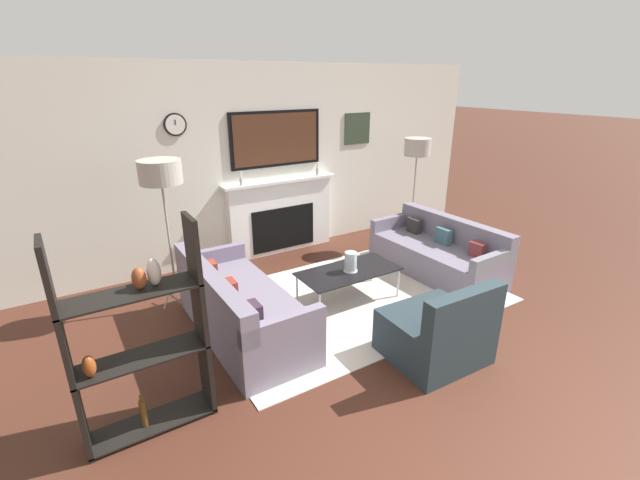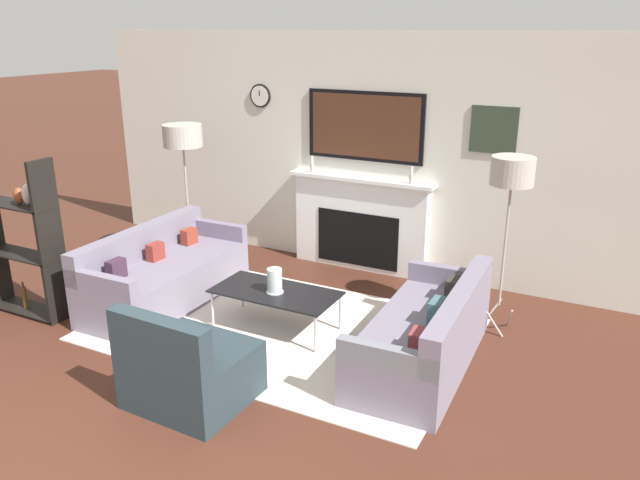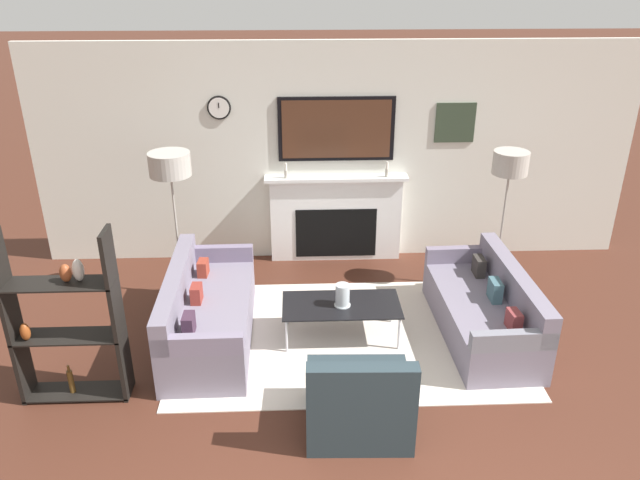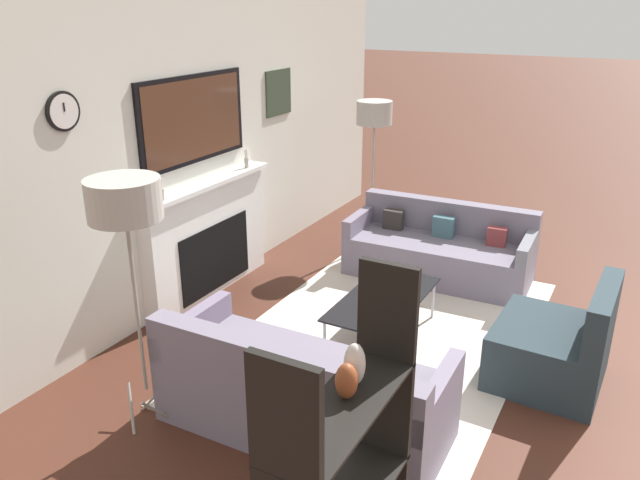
# 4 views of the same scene
# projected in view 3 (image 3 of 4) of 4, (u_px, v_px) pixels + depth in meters

# --- Properties ---
(fireplace_wall) EXTENTS (7.30, 0.28, 2.70)m
(fireplace_wall) POSITION_uv_depth(u_px,v_px,m) (336.00, 165.00, 7.65)
(fireplace_wall) COLOR silver
(fireplace_wall) RESTS_ON ground_plane
(area_rug) EXTENTS (3.45, 2.23, 0.01)m
(area_rug) POSITION_uv_depth(u_px,v_px,m) (347.00, 336.00, 6.42)
(area_rug) COLOR beige
(area_rug) RESTS_ON ground_plane
(couch_left) EXTENTS (0.82, 1.88, 0.77)m
(couch_left) POSITION_uv_depth(u_px,v_px,m) (207.00, 316.00, 6.25)
(couch_left) COLOR slate
(couch_left) RESTS_ON ground_plane
(couch_right) EXTENTS (0.83, 1.84, 0.73)m
(couch_right) POSITION_uv_depth(u_px,v_px,m) (485.00, 311.00, 6.37)
(couch_right) COLOR slate
(couch_right) RESTS_ON ground_plane
(armchair) EXTENTS (0.87, 0.80, 0.82)m
(armchair) POSITION_uv_depth(u_px,v_px,m) (359.00, 402.00, 5.08)
(armchair) COLOR #27353B
(armchair) RESTS_ON ground_plane
(coffee_table) EXTENTS (1.19, 0.58, 0.39)m
(coffee_table) POSITION_uv_depth(u_px,v_px,m) (341.00, 306.00, 6.27)
(coffee_table) COLOR black
(coffee_table) RESTS_ON ground_plane
(hurricane_candle) EXTENTS (0.16, 0.16, 0.24)m
(hurricane_candle) POSITION_uv_depth(u_px,v_px,m) (342.00, 296.00, 6.20)
(hurricane_candle) COLOR silver
(hurricane_candle) RESTS_ON coffee_table
(floor_lamp_left) EXTENTS (0.44, 0.44, 1.71)m
(floor_lamp_left) POSITION_uv_depth(u_px,v_px,m) (170.00, 166.00, 6.56)
(floor_lamp_left) COLOR #9E998E
(floor_lamp_left) RESTS_ON ground_plane
(floor_lamp_right) EXTENTS (0.38, 0.38, 1.67)m
(floor_lamp_right) POSITION_uv_depth(u_px,v_px,m) (510.00, 165.00, 6.71)
(floor_lamp_right) COLOR #9E998E
(floor_lamp_right) RESTS_ON ground_plane
(shelf_unit) EXTENTS (0.92, 0.28, 1.60)m
(shelf_unit) POSITION_uv_depth(u_px,v_px,m) (66.00, 321.00, 5.27)
(shelf_unit) COLOR black
(shelf_unit) RESTS_ON ground_plane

